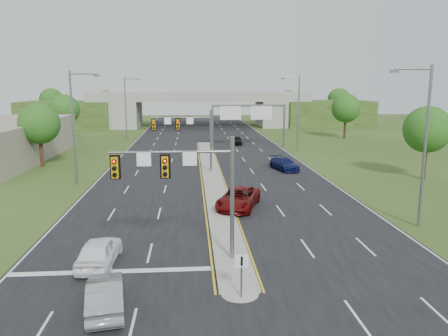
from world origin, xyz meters
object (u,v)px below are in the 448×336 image
signal_mast_near (190,179)px  overpass (200,111)px  car_far_a (238,198)px  car_far_b (284,164)px  sign_gantry (248,114)px  car_white (99,251)px  car_silver (105,295)px  car_far_c (237,140)px  signal_mast_far (190,131)px  keep_right_sign (242,269)px

signal_mast_near → overpass: 80.11m
car_far_a → car_far_b: car_far_a is taller
sign_gantry → car_white: sign_gantry is taller
car_silver → car_far_a: car_far_a is taller
overpass → car_silver: 85.28m
signal_mast_near → car_far_c: (7.62, 48.20, -4.01)m
sign_gantry → car_silver: size_ratio=2.66×
signal_mast_far → car_far_b: bearing=5.0°
car_white → car_far_a: (8.76, 10.48, 0.02)m
sign_gantry → car_silver: bearing=-104.3°
signal_mast_near → overpass: overpass is taller
keep_right_sign → signal_mast_far: bearing=94.4°
signal_mast_far → car_silver: size_ratio=1.60×
sign_gantry → keep_right_sign: bearing=-97.7°
signal_mast_far → car_silver: signal_mast_far is taller
keep_right_sign → car_far_c: keep_right_sign is taller
signal_mast_far → car_far_b: signal_mast_far is taller
car_white → car_far_a: car_far_a is taller
overpass → car_far_b: overpass is taller
keep_right_sign → car_white: 8.58m
car_far_c → car_far_a: bearing=-93.1°
sign_gantry → car_far_c: bearing=112.4°
car_silver → car_far_a: (7.51, 15.48, 0.09)m
signal_mast_near → car_far_b: size_ratio=1.44×
car_far_a → car_far_b: size_ratio=1.19×
overpass → car_far_a: overpass is taller
car_far_b → car_far_c: (-3.15, 22.25, -0.01)m
car_far_b → car_white: bearing=-136.1°
keep_right_sign → car_far_c: (5.36, 52.65, -0.80)m
signal_mast_near → car_silver: bearing=-127.2°
car_far_c → overpass: bearing=102.3°
sign_gantry → car_white: 47.26m
keep_right_sign → overpass: 84.55m
car_far_a → sign_gantry: bearing=100.8°
signal_mast_near → car_far_c: bearing=81.0°
car_far_c → keep_right_sign: bearing=-93.1°
signal_mast_far → car_far_c: signal_mast_far is taller
car_far_c → car_white: bearing=-102.0°
keep_right_sign → car_silver: (-6.01, -0.49, -0.78)m
sign_gantry → car_far_c: sign_gantry is taller
car_white → car_far_c: bearing=-102.1°
car_far_a → car_far_c: car_far_a is taller
overpass → signal_mast_near: bearing=-91.6°
car_white → car_far_a: size_ratio=0.79×
overpass → car_white: size_ratio=17.50×
keep_right_sign → car_silver: bearing=-175.3°
keep_right_sign → car_far_a: (1.50, 14.99, -0.69)m
sign_gantry → car_far_a: size_ratio=2.00×
signal_mast_near → car_far_b: signal_mast_near is taller
overpass → car_far_b: 54.86m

